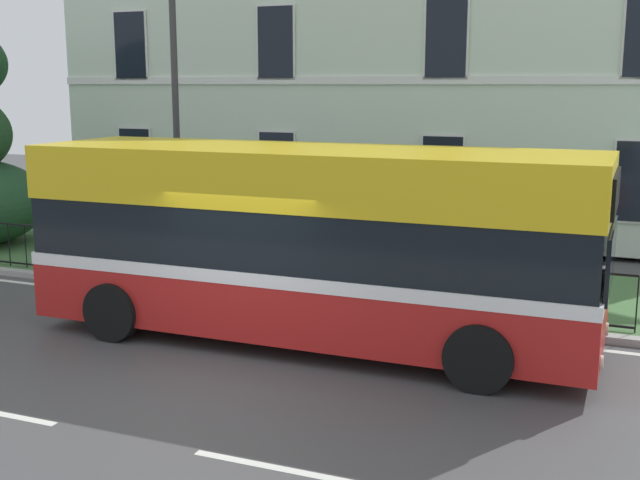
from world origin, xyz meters
name	(u,v)px	position (x,y,z in m)	size (l,w,h in m)	color
ground_plane	(230,367)	(0.00, 0.84, -0.02)	(60.00, 56.00, 0.18)	#464547
georgian_townhouse	(407,13)	(-1.41, 14.88, 6.19)	(18.50, 9.05, 12.09)	silver
iron_verge_railing	(252,267)	(-1.41, 4.40, 0.62)	(13.93, 0.04, 0.97)	black
single_decker_bus	(310,241)	(0.64, 2.41, 1.64)	(9.06, 2.70, 3.12)	#B01C1A
street_lamp_post	(175,85)	(-3.74, 5.55, 4.09)	(0.36, 0.24, 6.94)	#333338
litter_bin	(298,260)	(-0.82, 5.24, 0.63)	(0.49, 0.49, 1.02)	#23472D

